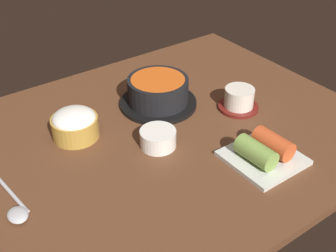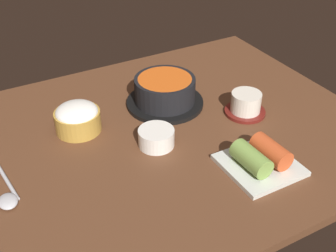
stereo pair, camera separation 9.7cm
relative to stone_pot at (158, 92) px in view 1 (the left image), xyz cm
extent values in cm
cube|color=#56331E|center=(-8.15, -10.79, -4.61)|extent=(100.00, 76.00, 2.00)
cylinder|color=black|center=(0.00, 0.00, -3.09)|extent=(19.49, 19.49, 1.04)
cylinder|color=black|center=(0.00, 0.00, 0.59)|extent=(15.21, 15.21, 6.31)
cylinder|color=#D15619|center=(0.00, 0.00, 3.44)|extent=(13.38, 13.38, 0.60)
cylinder|color=#B78C38|center=(-22.97, -0.33, -1.15)|extent=(10.54, 10.54, 4.93)
ellipsoid|color=white|center=(-22.97, -0.33, 1.32)|extent=(9.69, 9.69, 3.69)
cylinder|color=maroon|center=(15.25, -13.20, -3.21)|extent=(10.04, 10.04, 0.80)
cylinder|color=silver|center=(15.25, -13.20, -0.42)|extent=(7.32, 7.32, 4.79)
cylinder|color=#C6D18C|center=(15.25, -13.20, 1.68)|extent=(6.22, 6.22, 0.40)
cylinder|color=white|center=(-9.86, -14.18, -1.63)|extent=(8.02, 8.02, 3.97)
cylinder|color=#386B2D|center=(-9.86, -14.18, 0.06)|extent=(6.58, 6.58, 0.50)
cube|color=silver|center=(5.30, -31.28, -3.11)|extent=(14.60, 14.60, 1.00)
cylinder|color=#7A9E47|center=(2.75, -31.28, -0.42)|extent=(4.69, 8.91, 4.38)
cylinder|color=#C64C23|center=(7.86, -31.28, -0.42)|extent=(4.73, 8.93, 4.38)
cylinder|color=#B7B7BC|center=(-41.76, -9.19, -3.21)|extent=(2.58, 15.98, 0.80)
ellipsoid|color=#B7B7BC|center=(-42.65, -17.13, -2.89)|extent=(3.60, 4.68, 1.26)
camera|label=1|loc=(-53.07, -77.77, 54.59)|focal=46.48mm
camera|label=2|loc=(-44.86, -82.97, 54.59)|focal=46.48mm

